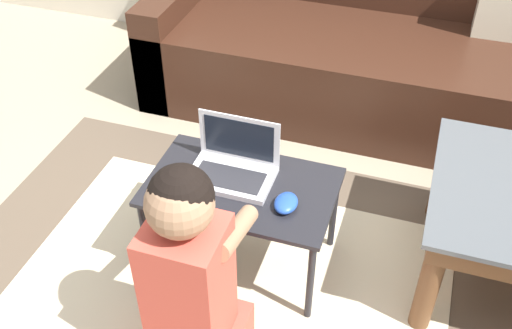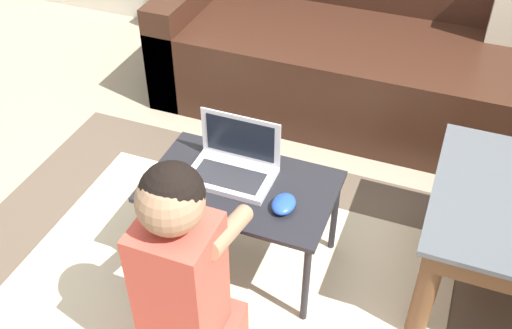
{
  "view_description": "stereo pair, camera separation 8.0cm",
  "coord_description": "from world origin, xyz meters",
  "px_view_note": "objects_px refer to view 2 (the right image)",
  "views": [
    {
      "loc": [
        0.45,
        -1.39,
        1.72
      ],
      "look_at": [
        -0.04,
        0.08,
        0.44
      ],
      "focal_mm": 42.0,
      "sensor_mm": 36.0,
      "label": 1
    },
    {
      "loc": [
        0.52,
        -1.36,
        1.72
      ],
      "look_at": [
        -0.04,
        0.08,
        0.44
      ],
      "focal_mm": 42.0,
      "sensor_mm": 36.0,
      "label": 2
    }
  ],
  "objects_px": {
    "person_seated": "(182,286)",
    "couch": "(380,52)",
    "laptop_desk": "(241,193)",
    "laptop": "(233,167)",
    "computer_mouse": "(284,204)"
  },
  "relations": [
    {
      "from": "person_seated",
      "to": "couch",
      "type": "bearing_deg",
      "value": 82.66
    },
    {
      "from": "couch",
      "to": "person_seated",
      "type": "bearing_deg",
      "value": -97.34
    },
    {
      "from": "couch",
      "to": "laptop_desk",
      "type": "xyz_separation_m",
      "value": [
        -0.22,
        -1.23,
        0.05
      ]
    },
    {
      "from": "laptop",
      "to": "couch",
      "type": "bearing_deg",
      "value": 77.43
    },
    {
      "from": "laptop_desk",
      "to": "person_seated",
      "type": "relative_size",
      "value": 0.8
    },
    {
      "from": "laptop_desk",
      "to": "computer_mouse",
      "type": "height_order",
      "value": "computer_mouse"
    },
    {
      "from": "couch",
      "to": "computer_mouse",
      "type": "height_order",
      "value": "couch"
    },
    {
      "from": "laptop_desk",
      "to": "person_seated",
      "type": "bearing_deg",
      "value": -89.5
    },
    {
      "from": "couch",
      "to": "laptop_desk",
      "type": "bearing_deg",
      "value": -100.18
    },
    {
      "from": "laptop_desk",
      "to": "person_seated",
      "type": "xyz_separation_m",
      "value": [
        0.0,
        -0.45,
        0.03
      ]
    },
    {
      "from": "laptop",
      "to": "person_seated",
      "type": "relative_size",
      "value": 0.36
    },
    {
      "from": "laptop",
      "to": "computer_mouse",
      "type": "height_order",
      "value": "laptop"
    },
    {
      "from": "person_seated",
      "to": "computer_mouse",
      "type": "bearing_deg",
      "value": 67.04
    },
    {
      "from": "laptop",
      "to": "laptop_desk",
      "type": "bearing_deg",
      "value": -41.71
    },
    {
      "from": "person_seated",
      "to": "laptop_desk",
      "type": "bearing_deg",
      "value": 90.5
    }
  ]
}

